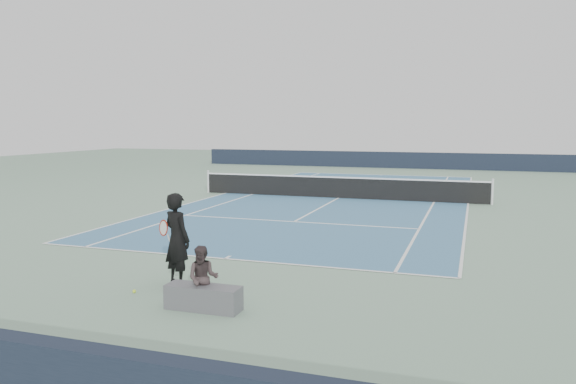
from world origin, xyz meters
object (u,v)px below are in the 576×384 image
(tennis_net, at_px, (339,187))
(tennis_ball, at_px, (134,291))
(tennis_player, at_px, (177,239))
(spectator_bench, at_px, (203,287))

(tennis_net, distance_m, tennis_ball, 14.97)
(tennis_player, xyz_separation_m, spectator_bench, (1.21, -1.23, -0.55))
(spectator_bench, bearing_deg, tennis_net, 94.53)
(tennis_net, bearing_deg, tennis_player, -89.95)
(tennis_net, relative_size, spectator_bench, 9.01)
(tennis_player, xyz_separation_m, tennis_ball, (-0.53, -0.78, -0.92))
(tennis_ball, bearing_deg, tennis_player, 55.77)
(tennis_net, distance_m, spectator_bench, 15.46)
(tennis_net, xyz_separation_m, tennis_ball, (-0.52, -14.96, -0.47))
(tennis_player, relative_size, tennis_ball, 27.12)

